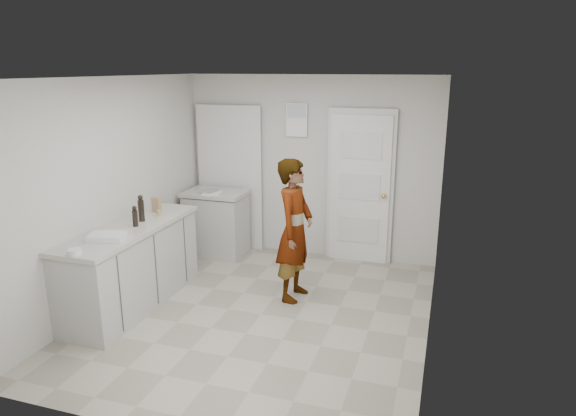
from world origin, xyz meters
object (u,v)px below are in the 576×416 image
(cake_mix_box, at_px, (156,205))
(baking_dish, at_px, (107,237))
(person, at_px, (295,230))
(oil_cruet_a, at_px, (135,217))
(egg_bowl, at_px, (75,252))
(oil_cruet_b, at_px, (141,209))
(spice_jar, at_px, (159,213))

(cake_mix_box, height_order, baking_dish, cake_mix_box)
(cake_mix_box, bearing_deg, person, 13.80)
(cake_mix_box, relative_size, oil_cruet_a, 0.78)
(cake_mix_box, xyz_separation_m, baking_dish, (0.06, -1.03, -0.06))
(person, xyz_separation_m, baking_dish, (-1.61, -1.18, 0.14))
(oil_cruet_a, bearing_deg, egg_bowl, -92.25)
(baking_dish, xyz_separation_m, egg_bowl, (-0.01, -0.45, -0.00))
(cake_mix_box, distance_m, oil_cruet_b, 0.37)
(person, height_order, oil_cruet_b, person)
(oil_cruet_a, relative_size, egg_bowl, 1.79)
(cake_mix_box, relative_size, oil_cruet_b, 0.59)
(person, distance_m, egg_bowl, 2.31)
(person, relative_size, spice_jar, 22.25)
(egg_bowl, bearing_deg, oil_cruet_a, 87.75)
(person, relative_size, egg_bowl, 12.65)
(oil_cruet_b, xyz_separation_m, egg_bowl, (0.01, -1.11, -0.12))
(baking_dish, bearing_deg, cake_mix_box, 93.31)
(baking_dish, bearing_deg, spice_jar, 86.55)
(cake_mix_box, distance_m, baking_dish, 1.03)
(oil_cruet_b, bearing_deg, baking_dish, -87.85)
(person, height_order, spice_jar, person)
(person, height_order, oil_cruet_a, person)
(cake_mix_box, relative_size, egg_bowl, 1.39)
(oil_cruet_b, height_order, baking_dish, oil_cruet_b)
(cake_mix_box, distance_m, spice_jar, 0.18)
(cake_mix_box, bearing_deg, spice_jar, -41.26)
(person, bearing_deg, spice_jar, 105.07)
(baking_dish, bearing_deg, egg_bowl, -91.90)
(spice_jar, distance_m, oil_cruet_a, 0.43)
(cake_mix_box, relative_size, baking_dish, 0.45)
(oil_cruet_a, relative_size, baking_dish, 0.58)
(oil_cruet_a, bearing_deg, spice_jar, 85.59)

